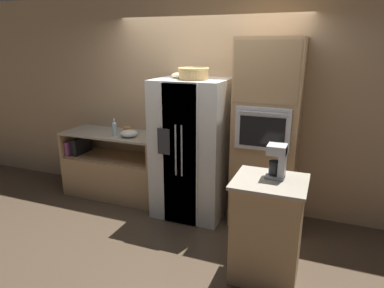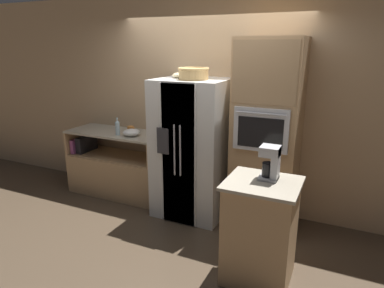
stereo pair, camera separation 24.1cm
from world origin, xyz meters
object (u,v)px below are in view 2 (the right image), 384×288
at_px(mug, 131,129).
at_px(wall_oven, 267,136).
at_px(coffee_maker, 271,162).
at_px(refrigerator, 192,148).
at_px(fruit_bowl, 182,75).
at_px(mixing_bowl, 132,133).
at_px(wicker_basket, 193,73).
at_px(bottle_tall, 118,127).

bearing_deg(mug, wall_oven, -2.22).
bearing_deg(mug, coffee_maker, -25.19).
distance_m(refrigerator, wall_oven, 0.95).
height_order(fruit_bowl, mixing_bowl, fruit_bowl).
distance_m(wall_oven, mug, 1.97).
xyz_separation_m(wall_oven, wicker_basket, (-0.86, -0.17, 0.71)).
relative_size(refrigerator, coffee_maker, 5.69).
bearing_deg(refrigerator, wall_oven, 5.56).
height_order(mug, coffee_maker, coffee_maker).
xyz_separation_m(wall_oven, mug, (-1.97, 0.08, -0.14)).
relative_size(wall_oven, bottle_tall, 9.13).
xyz_separation_m(mug, coffee_maker, (2.24, -1.05, 0.16)).
relative_size(bottle_tall, mixing_bowl, 1.04).
relative_size(bottle_tall, mug, 1.90).
relative_size(mug, coffee_maker, 0.42).
relative_size(refrigerator, mixing_bowl, 7.44).
relative_size(wicker_basket, mixing_bowl, 1.56).
distance_m(bottle_tall, coffee_maker, 2.45).
distance_m(bottle_tall, mixing_bowl, 0.21).
xyz_separation_m(wicker_basket, mixing_bowl, (-0.96, 0.06, -0.84)).
bearing_deg(refrigerator, coffee_maker, -36.70).
xyz_separation_m(bottle_tall, coffee_maker, (2.30, -0.84, 0.10)).
bearing_deg(refrigerator, wicker_basket, -55.33).
relative_size(fruit_bowl, mixing_bowl, 0.99).
bearing_deg(refrigerator, bottle_tall, -177.40).
bearing_deg(bottle_tall, coffee_maker, -19.96).
distance_m(fruit_bowl, mug, 1.20).
bearing_deg(coffee_maker, refrigerator, 143.30).
height_order(fruit_bowl, bottle_tall, fruit_bowl).
bearing_deg(mixing_bowl, fruit_bowl, 4.59).
bearing_deg(mug, mixing_bowl, -52.51).
xyz_separation_m(bottle_tall, mug, (0.06, 0.22, -0.07)).
relative_size(refrigerator, fruit_bowl, 7.51).
xyz_separation_m(fruit_bowl, bottle_tall, (-0.95, -0.10, -0.73)).
height_order(fruit_bowl, mug, fruit_bowl).
distance_m(fruit_bowl, mixing_bowl, 1.09).
height_order(wicker_basket, bottle_tall, wicker_basket).
bearing_deg(mug, fruit_bowl, -7.77).
bearing_deg(mug, bottle_tall, -106.70).
height_order(wall_oven, mixing_bowl, wall_oven).
height_order(wall_oven, bottle_tall, wall_oven).
xyz_separation_m(fruit_bowl, mug, (-0.88, 0.12, -0.80)).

